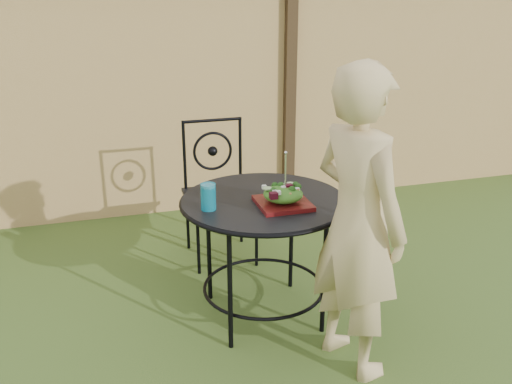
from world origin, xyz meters
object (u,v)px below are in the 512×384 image
(patio_chair, at_px, (218,187))
(diner, at_px, (358,223))
(patio_table, at_px, (264,222))
(salad_plate, at_px, (283,203))

(patio_chair, bearing_deg, diner, -75.29)
(patio_table, bearing_deg, diner, -60.94)
(diner, xyz_separation_m, salad_plate, (-0.23, 0.42, -0.03))
(diner, bearing_deg, salad_plate, 11.69)
(diner, bearing_deg, patio_chair, -2.31)
(patio_chair, distance_m, diner, 1.46)
(patio_table, relative_size, patio_chair, 0.97)
(diner, bearing_deg, patio_table, 12.04)
(patio_chair, height_order, salad_plate, patio_chair)
(patio_chair, relative_size, salad_plate, 3.52)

